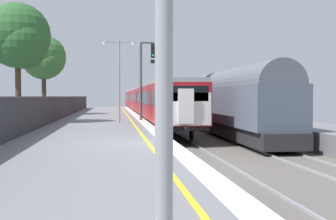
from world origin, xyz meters
TOP-DOWN VIEW (x-y plane):
  - ground at (2.64, 0.00)m, footprint 17.40×110.00m
  - commuter_train_at_platform at (2.10, 36.70)m, footprint 2.83×60.71m
  - freight_train_adjacent_track at (6.10, 22.65)m, footprint 2.60×39.55m
  - signal_gantry at (0.61, 15.19)m, footprint 1.10×0.24m
  - platform_lamp_mid at (-1.21, 12.32)m, footprint 2.00×0.20m
  - platform_back_fence at (-5.45, 0.00)m, footprint 0.07×99.00m
  - background_tree_left at (-7.48, 13.27)m, footprint 4.16×4.22m
  - background_tree_centre at (-7.83, 26.08)m, footprint 4.10×4.10m

SIDE VIEW (x-z plane):
  - ground at x=2.64m, z-range -1.21..0.00m
  - platform_back_fence at x=-5.45m, z-range 0.04..1.71m
  - commuter_train_at_platform at x=2.10m, z-range -0.64..3.17m
  - freight_train_adjacent_track at x=6.10m, z-range -0.81..3.56m
  - platform_lamp_mid at x=-1.21m, z-range 0.50..5.68m
  - signal_gantry at x=0.61m, z-range 0.66..6.14m
  - background_tree_centre at x=-7.83m, z-range 1.46..8.80m
  - background_tree_left at x=-7.48m, z-range 1.55..9.18m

